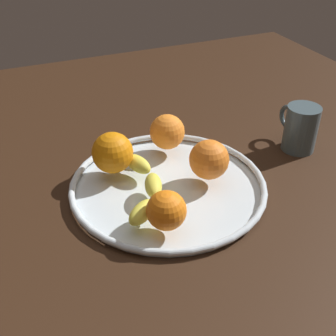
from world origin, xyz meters
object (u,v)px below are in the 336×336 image
(orange_front_left, at_px, (166,210))
(orange_back_left, at_px, (167,132))
(fruit_bowl, at_px, (168,185))
(ambient_mug, at_px, (300,128))
(orange_back_right, at_px, (113,153))
(banana, at_px, (144,184))
(orange_front_right, at_px, (209,160))

(orange_front_left, distance_m, orange_back_left, 0.25)
(fruit_bowl, bearing_deg, ambient_mug, -85.00)
(orange_front_left, relative_size, ambient_mug, 0.60)
(orange_back_right, distance_m, ambient_mug, 0.40)
(banana, relative_size, ambient_mug, 1.94)
(fruit_bowl, height_order, banana, banana)
(orange_back_left, relative_size, orange_back_right, 0.92)
(orange_front_right, distance_m, orange_back_left, 0.13)
(banana, xyz_separation_m, ambient_mug, (0.04, -0.36, 0.02))
(orange_front_right, relative_size, orange_front_left, 1.14)
(fruit_bowl, xyz_separation_m, orange_back_right, (0.08, 0.08, 0.05))
(orange_back_right, bearing_deg, banana, -161.22)
(orange_back_left, xyz_separation_m, ambient_mug, (-0.09, -0.27, -0.00))
(fruit_bowl, bearing_deg, banana, 101.70)
(orange_back_left, bearing_deg, ambient_mug, -107.95)
(fruit_bowl, distance_m, ambient_mug, 0.32)
(orange_back_left, relative_size, ambient_mug, 0.67)
(banana, relative_size, orange_front_left, 3.22)
(fruit_bowl, relative_size, ambient_mug, 3.39)
(orange_back_left, distance_m, ambient_mug, 0.28)
(orange_back_right, xyz_separation_m, ambient_mug, (-0.05, -0.39, -0.01))
(orange_front_right, bearing_deg, orange_back_right, 60.37)
(orange_front_left, height_order, orange_back_right, orange_back_right)
(orange_back_left, bearing_deg, orange_front_right, -166.93)
(banana, bearing_deg, orange_front_right, -74.49)
(fruit_bowl, bearing_deg, orange_front_right, -100.36)
(orange_front_left, xyz_separation_m, orange_back_right, (0.19, 0.03, 0.01))
(orange_back_left, distance_m, orange_back_right, 0.13)
(orange_front_left, relative_size, orange_back_right, 0.83)
(orange_front_right, relative_size, orange_back_left, 1.03)
(banana, distance_m, orange_back_right, 0.09)
(banana, height_order, ambient_mug, ambient_mug)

